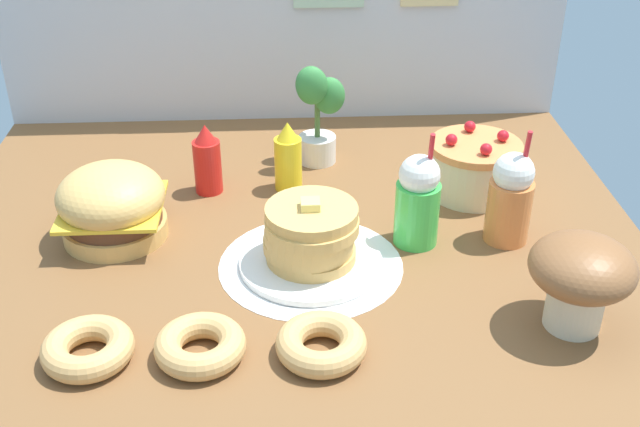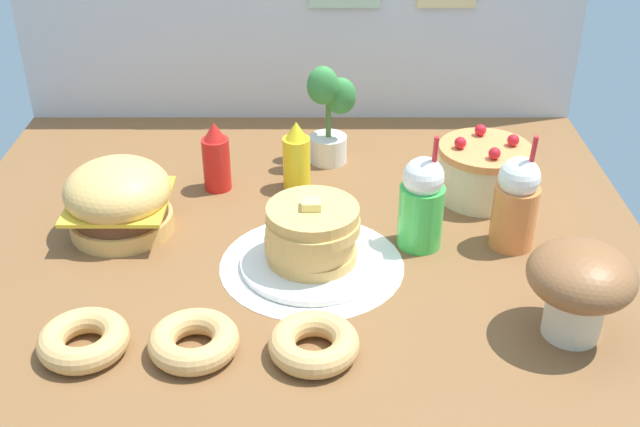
% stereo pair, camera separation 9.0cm
% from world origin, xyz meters
% --- Properties ---
extents(ground_plane, '(1.99, 1.92, 0.02)m').
position_xyz_m(ground_plane, '(0.00, 0.00, -0.01)').
color(ground_plane, brown).
extents(back_wall, '(1.99, 0.04, 0.81)m').
position_xyz_m(back_wall, '(-0.00, 0.96, 0.41)').
color(back_wall, silver).
rests_on(back_wall, ground_plane).
extents(doily_mat, '(0.49, 0.49, 0.00)m').
position_xyz_m(doily_mat, '(0.05, -0.03, 0.00)').
color(doily_mat, white).
rests_on(doily_mat, ground_plane).
extents(burger, '(0.30, 0.30, 0.21)m').
position_xyz_m(burger, '(-0.49, 0.15, 0.10)').
color(burger, '#DBA859').
rests_on(burger, ground_plane).
extents(pancake_stack, '(0.38, 0.38, 0.19)m').
position_xyz_m(pancake_stack, '(0.05, -0.03, 0.08)').
color(pancake_stack, white).
rests_on(pancake_stack, doily_mat).
extents(layer_cake, '(0.28, 0.28, 0.20)m').
position_xyz_m(layer_cake, '(0.56, 0.35, 0.09)').
color(layer_cake, beige).
rests_on(layer_cake, ground_plane).
extents(ketchup_bottle, '(0.08, 0.08, 0.22)m').
position_xyz_m(ketchup_bottle, '(-0.25, 0.40, 0.10)').
color(ketchup_bottle, red).
rests_on(ketchup_bottle, ground_plane).
extents(mustard_bottle, '(0.08, 0.08, 0.22)m').
position_xyz_m(mustard_bottle, '(-0.00, 0.40, 0.10)').
color(mustard_bottle, yellow).
rests_on(mustard_bottle, ground_plane).
extents(cream_soda_cup, '(0.12, 0.12, 0.33)m').
position_xyz_m(cream_soda_cup, '(0.34, 0.08, 0.13)').
color(cream_soda_cup, green).
rests_on(cream_soda_cup, ground_plane).
extents(orange_float_cup, '(0.12, 0.12, 0.33)m').
position_xyz_m(orange_float_cup, '(0.60, 0.08, 0.13)').
color(orange_float_cup, orange).
rests_on(orange_float_cup, ground_plane).
extents(donut_pink_glaze, '(0.21, 0.21, 0.06)m').
position_xyz_m(donut_pink_glaze, '(-0.46, -0.37, 0.03)').
color(donut_pink_glaze, tan).
rests_on(donut_pink_glaze, ground_plane).
extents(donut_chocolate, '(0.21, 0.21, 0.06)m').
position_xyz_m(donut_chocolate, '(-0.21, -0.37, 0.03)').
color(donut_chocolate, tan).
rests_on(donut_chocolate, ground_plane).
extents(donut_vanilla, '(0.21, 0.21, 0.06)m').
position_xyz_m(donut_vanilla, '(0.06, -0.38, 0.03)').
color(donut_vanilla, tan).
rests_on(donut_vanilla, ground_plane).
extents(potted_plant, '(0.16, 0.14, 0.34)m').
position_xyz_m(potted_plant, '(0.10, 0.58, 0.18)').
color(potted_plant, white).
rests_on(potted_plant, ground_plane).
extents(mushroom_stool, '(0.24, 0.24, 0.23)m').
position_xyz_m(mushroom_stool, '(0.66, -0.31, 0.14)').
color(mushroom_stool, beige).
rests_on(mushroom_stool, ground_plane).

